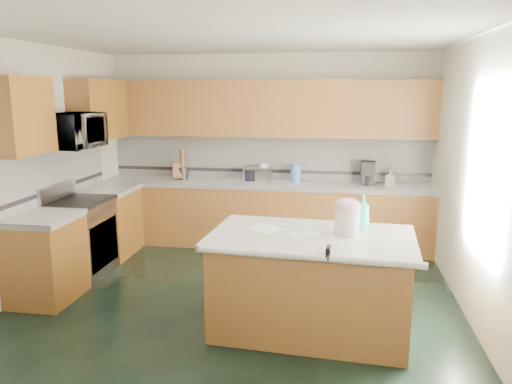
% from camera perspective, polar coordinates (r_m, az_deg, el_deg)
% --- Properties ---
extents(floor, '(4.60, 4.60, 0.00)m').
position_cam_1_polar(floor, '(5.38, -2.24, -12.47)').
color(floor, black).
rests_on(floor, ground).
extents(ceiling, '(4.60, 4.60, 0.00)m').
position_cam_1_polar(ceiling, '(4.94, -2.49, 17.48)').
color(ceiling, white).
rests_on(ceiling, ground).
extents(wall_back, '(4.60, 0.04, 2.70)m').
position_cam_1_polar(wall_back, '(7.25, 1.37, 4.89)').
color(wall_back, white).
rests_on(wall_back, ground).
extents(wall_front, '(4.60, 0.04, 2.70)m').
position_cam_1_polar(wall_front, '(2.81, -12.01, -6.04)').
color(wall_front, white).
rests_on(wall_front, ground).
extents(wall_left, '(0.04, 4.60, 2.70)m').
position_cam_1_polar(wall_left, '(5.91, -25.00, 2.30)').
color(wall_left, white).
rests_on(wall_left, ground).
extents(wall_right, '(0.04, 4.60, 2.70)m').
position_cam_1_polar(wall_right, '(5.06, 24.33, 0.97)').
color(wall_right, white).
rests_on(wall_right, ground).
extents(back_base_cab, '(4.60, 0.60, 0.86)m').
position_cam_1_polar(back_base_cab, '(7.11, 0.97, -2.79)').
color(back_base_cab, '#5B3710').
rests_on(back_base_cab, ground).
extents(back_countertop, '(4.60, 0.64, 0.06)m').
position_cam_1_polar(back_countertop, '(7.01, 0.98, 0.86)').
color(back_countertop, white).
rests_on(back_countertop, back_base_cab).
extents(back_upper_cab, '(4.60, 0.33, 0.78)m').
position_cam_1_polar(back_upper_cab, '(7.02, 1.17, 9.51)').
color(back_upper_cab, '#5B3710').
rests_on(back_upper_cab, wall_back).
extents(back_backsplash, '(4.60, 0.02, 0.63)m').
position_cam_1_polar(back_backsplash, '(7.23, 1.33, 3.96)').
color(back_backsplash, silver).
rests_on(back_backsplash, back_countertop).
extents(back_accent_band, '(4.60, 0.01, 0.05)m').
position_cam_1_polar(back_accent_band, '(7.26, 1.31, 2.43)').
color(back_accent_band, black).
rests_on(back_accent_band, back_countertop).
extents(left_base_cab_rear, '(0.60, 0.82, 0.86)m').
position_cam_1_polar(left_base_cab_rear, '(7.02, -16.31, -3.44)').
color(left_base_cab_rear, '#5B3710').
rests_on(left_base_cab_rear, ground).
extents(left_counter_rear, '(0.64, 0.82, 0.06)m').
position_cam_1_polar(left_counter_rear, '(6.92, -16.52, 0.24)').
color(left_counter_rear, white).
rests_on(left_counter_rear, left_base_cab_rear).
extents(left_base_cab_front, '(0.60, 0.72, 0.86)m').
position_cam_1_polar(left_base_cab_front, '(5.74, -22.90, -7.23)').
color(left_base_cab_front, '#5B3710').
rests_on(left_base_cab_front, ground).
extents(left_counter_front, '(0.64, 0.72, 0.06)m').
position_cam_1_polar(left_counter_front, '(5.62, -23.27, -2.77)').
color(left_counter_front, white).
rests_on(left_counter_front, left_base_cab_front).
extents(left_backsplash, '(0.02, 2.30, 0.63)m').
position_cam_1_polar(left_backsplash, '(6.36, -21.92, 2.08)').
color(left_backsplash, silver).
rests_on(left_backsplash, wall_left).
extents(left_accent_band, '(0.01, 2.30, 0.05)m').
position_cam_1_polar(left_accent_band, '(6.39, -21.74, 0.36)').
color(left_accent_band, black).
rests_on(left_accent_band, wall_left).
extents(left_upper_cab_rear, '(0.33, 1.09, 0.78)m').
position_cam_1_polar(left_upper_cab_rear, '(6.98, -17.55, 8.97)').
color(left_upper_cab_rear, '#5B3710').
rests_on(left_upper_cab_rear, wall_left).
extents(left_upper_cab_front, '(0.33, 0.72, 0.78)m').
position_cam_1_polar(left_upper_cab_front, '(5.55, -25.32, 7.89)').
color(left_upper_cab_front, '#5B3710').
rests_on(left_upper_cab_front, wall_left).
extents(range_body, '(0.60, 0.76, 0.88)m').
position_cam_1_polar(range_body, '(6.35, -19.38, -5.13)').
color(range_body, '#B7B7BC').
rests_on(range_body, ground).
extents(range_oven_door, '(0.02, 0.68, 0.55)m').
position_cam_1_polar(range_oven_door, '(6.22, -17.00, -5.68)').
color(range_oven_door, black).
rests_on(range_oven_door, range_body).
extents(range_cooktop, '(0.62, 0.78, 0.04)m').
position_cam_1_polar(range_cooktop, '(6.23, -19.66, -1.07)').
color(range_cooktop, black).
rests_on(range_cooktop, range_body).
extents(range_handle, '(0.02, 0.66, 0.02)m').
position_cam_1_polar(range_handle, '(6.11, -16.95, -2.29)').
color(range_handle, '#B7B7BC').
rests_on(range_handle, range_body).
extents(range_backguard, '(0.06, 0.76, 0.18)m').
position_cam_1_polar(range_backguard, '(6.34, -21.79, 0.09)').
color(range_backguard, '#B7B7BC').
rests_on(range_backguard, range_body).
extents(microwave, '(0.50, 0.73, 0.41)m').
position_cam_1_polar(microwave, '(6.12, -20.19, 6.57)').
color(microwave, '#B7B7BC').
rests_on(microwave, wall_left).
extents(island_base, '(1.78, 1.09, 0.86)m').
position_cam_1_polar(island_base, '(4.67, 6.24, -10.63)').
color(island_base, '#5B3710').
rests_on(island_base, ground).
extents(island_top, '(1.88, 1.20, 0.06)m').
position_cam_1_polar(island_top, '(4.52, 6.37, -5.22)').
color(island_top, white).
rests_on(island_top, island_base).
extents(island_bullnose, '(1.81, 0.18, 0.06)m').
position_cam_1_polar(island_bullnose, '(4.01, 5.94, -7.42)').
color(island_bullnose, white).
rests_on(island_bullnose, island_base).
extents(treat_jar, '(0.24, 0.24, 0.23)m').
position_cam_1_polar(treat_jar, '(4.51, 10.36, -3.46)').
color(treat_jar, silver).
rests_on(treat_jar, island_top).
extents(treat_jar_lid, '(0.24, 0.24, 0.15)m').
position_cam_1_polar(treat_jar_lid, '(4.48, 10.43, -1.60)').
color(treat_jar_lid, beige).
rests_on(treat_jar_lid, treat_jar).
extents(treat_jar_knob, '(0.08, 0.03, 0.03)m').
position_cam_1_polar(treat_jar_knob, '(4.47, 10.45, -0.98)').
color(treat_jar_knob, tan).
rests_on(treat_jar_knob, treat_jar_lid).
extents(treat_jar_knob_end_l, '(0.04, 0.04, 0.04)m').
position_cam_1_polar(treat_jar_knob_end_l, '(4.46, 9.95, -0.96)').
color(treat_jar_knob_end_l, tan).
rests_on(treat_jar_knob_end_l, treat_jar_lid).
extents(treat_jar_knob_end_r, '(0.04, 0.04, 0.04)m').
position_cam_1_polar(treat_jar_knob_end_r, '(4.47, 10.96, -0.99)').
color(treat_jar_knob_end_r, tan).
rests_on(treat_jar_knob_end_r, treat_jar_lid).
extents(soap_bottle_island, '(0.14, 0.14, 0.33)m').
position_cam_1_polar(soap_bottle_island, '(4.68, 12.10, -2.32)').
color(soap_bottle_island, '#31B3B4').
rests_on(soap_bottle_island, island_top).
extents(paper_sheet_a, '(0.35, 0.32, 0.00)m').
position_cam_1_polar(paper_sheet_a, '(4.50, 5.49, -4.85)').
color(paper_sheet_a, white).
rests_on(paper_sheet_a, island_top).
extents(paper_sheet_b, '(0.39, 0.36, 0.00)m').
position_cam_1_polar(paper_sheet_b, '(4.67, 1.15, -4.20)').
color(paper_sheet_b, white).
rests_on(paper_sheet_b, island_top).
extents(clamp_body, '(0.04, 0.12, 0.10)m').
position_cam_1_polar(clamp_body, '(4.01, 8.27, -6.87)').
color(clamp_body, black).
rests_on(clamp_body, island_top).
extents(clamp_handle, '(0.02, 0.08, 0.02)m').
position_cam_1_polar(clamp_handle, '(3.95, 8.24, -7.46)').
color(clamp_handle, black).
rests_on(clamp_handle, island_top).
extents(knife_block, '(0.17, 0.20, 0.25)m').
position_cam_1_polar(knife_block, '(7.32, -9.00, 2.33)').
color(knife_block, '#472814').
rests_on(knife_block, back_countertop).
extents(utensil_crock, '(0.14, 0.14, 0.17)m').
position_cam_1_polar(utensil_crock, '(7.34, -8.39, 2.13)').
color(utensil_crock, black).
rests_on(utensil_crock, back_countertop).
extents(utensil_bundle, '(0.08, 0.08, 0.25)m').
position_cam_1_polar(utensil_bundle, '(7.30, -8.43, 3.77)').
color(utensil_bundle, '#472814').
rests_on(utensil_bundle, utensil_crock).
extents(toaster_oven, '(0.38, 0.28, 0.20)m').
position_cam_1_polar(toaster_oven, '(7.05, 0.15, 2.01)').
color(toaster_oven, '#B7B7BC').
rests_on(toaster_oven, back_countertop).
extents(toaster_oven_door, '(0.31, 0.01, 0.16)m').
position_cam_1_polar(toaster_oven_door, '(6.94, 0.00, 1.86)').
color(toaster_oven_door, black).
rests_on(toaster_oven_door, toaster_oven).
extents(paper_towel, '(0.12, 0.12, 0.26)m').
position_cam_1_polar(paper_towel, '(7.08, 0.91, 2.29)').
color(paper_towel, white).
rests_on(paper_towel, back_countertop).
extents(paper_towel_base, '(0.17, 0.17, 0.01)m').
position_cam_1_polar(paper_towel_base, '(7.10, 0.90, 1.31)').
color(paper_towel_base, '#B7B7BC').
rests_on(paper_towel_base, back_countertop).
extents(water_jug, '(0.15, 0.15, 0.24)m').
position_cam_1_polar(water_jug, '(6.99, 4.59, 2.06)').
color(water_jug, '#4E79CE').
rests_on(water_jug, back_countertop).
extents(water_jug_neck, '(0.07, 0.07, 0.03)m').
position_cam_1_polar(water_jug_neck, '(6.97, 4.61, 3.19)').
color(water_jug_neck, '#4E79CE').
rests_on(water_jug_neck, water_jug).
extents(coffee_maker, '(0.20, 0.22, 0.32)m').
position_cam_1_polar(coffee_maker, '(6.99, 12.66, 2.14)').
color(coffee_maker, black).
rests_on(coffee_maker, back_countertop).
extents(coffee_carafe, '(0.13, 0.13, 0.13)m').
position_cam_1_polar(coffee_carafe, '(6.96, 12.65, 1.31)').
color(coffee_carafe, black).
rests_on(coffee_carafe, back_countertop).
extents(soap_bottle_back, '(0.14, 0.14, 0.22)m').
position_cam_1_polar(soap_bottle_back, '(7.00, 15.09, 1.60)').
color(soap_bottle_back, white).
rests_on(soap_bottle_back, back_countertop).
extents(soap_back_cap, '(0.02, 0.02, 0.03)m').
position_cam_1_polar(soap_back_cap, '(6.98, 15.15, 2.60)').
color(soap_back_cap, red).
rests_on(soap_back_cap, soap_bottle_back).
extents(window_light_proxy, '(0.02, 1.40, 1.10)m').
position_cam_1_polar(window_light_proxy, '(4.84, 24.73, 2.31)').
color(window_light_proxy, white).
rests_on(window_light_proxy, wall_right).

